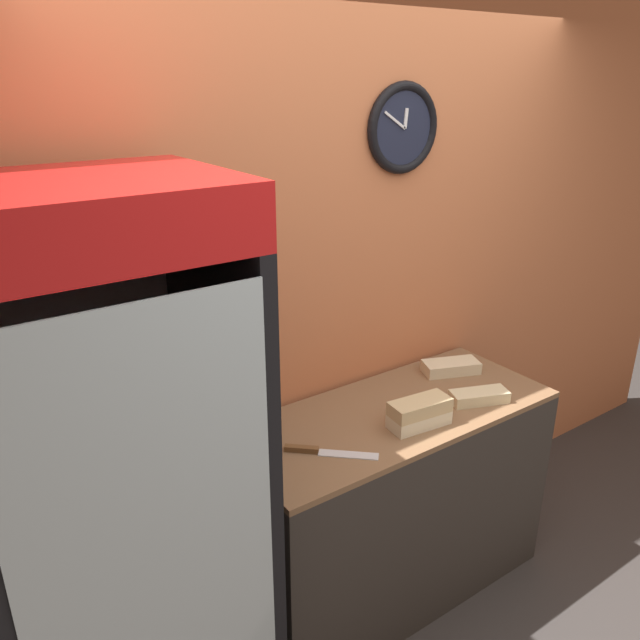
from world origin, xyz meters
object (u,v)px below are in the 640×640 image
(chefs_knife, at_px, (318,451))
(condiment_jar, at_px, (245,420))
(sandwich_flat_right, at_px, (479,396))
(sandwich_flat_left, at_px, (451,367))
(beverage_cooler, at_px, (106,473))
(sandwich_stack_bottom, at_px, (419,419))
(sandwich_stack_middle, at_px, (420,407))

(chefs_knife, distance_m, condiment_jar, 0.32)
(chefs_knife, bearing_deg, sandwich_flat_right, -5.45)
(sandwich_flat_left, bearing_deg, condiment_jar, 176.41)
(beverage_cooler, relative_size, sandwich_stack_bottom, 7.65)
(sandwich_flat_left, bearing_deg, beverage_cooler, -175.47)
(sandwich_stack_middle, distance_m, sandwich_flat_right, 0.36)
(sandwich_stack_bottom, distance_m, chefs_knife, 0.45)
(sandwich_stack_bottom, xyz_separation_m, sandwich_flat_right, (0.35, -0.00, -0.00))
(sandwich_flat_left, bearing_deg, sandwich_flat_right, -111.89)
(beverage_cooler, distance_m, sandwich_stack_bottom, 1.21)
(beverage_cooler, height_order, sandwich_stack_middle, beverage_cooler)
(sandwich_flat_right, xyz_separation_m, chefs_knife, (-0.80, 0.08, -0.02))
(beverage_cooler, bearing_deg, condiment_jar, 18.69)
(sandwich_stack_bottom, relative_size, chefs_knife, 0.93)
(sandwich_stack_middle, relative_size, condiment_jar, 1.93)
(beverage_cooler, bearing_deg, sandwich_stack_bottom, -6.59)
(sandwich_stack_bottom, relative_size, condiment_jar, 1.93)
(beverage_cooler, bearing_deg, sandwich_stack_middle, -6.59)
(beverage_cooler, distance_m, sandwich_flat_right, 1.56)
(sandwich_stack_bottom, bearing_deg, sandwich_flat_left, 30.31)
(beverage_cooler, distance_m, condiment_jar, 0.63)
(sandwich_flat_left, height_order, sandwich_flat_right, sandwich_flat_left)
(sandwich_stack_middle, bearing_deg, sandwich_stack_bottom, 180.00)
(sandwich_stack_middle, bearing_deg, sandwich_flat_left, 30.31)
(beverage_cooler, bearing_deg, sandwich_flat_right, -5.24)
(sandwich_stack_middle, height_order, chefs_knife, sandwich_stack_middle)
(sandwich_stack_middle, relative_size, sandwich_flat_right, 0.98)
(sandwich_flat_right, xyz_separation_m, condiment_jar, (-0.96, 0.34, 0.04))
(beverage_cooler, relative_size, sandwich_flat_left, 7.02)
(sandwich_stack_bottom, relative_size, sandwich_flat_right, 0.98)
(beverage_cooler, distance_m, chefs_knife, 0.77)
(sandwich_flat_left, xyz_separation_m, chefs_knife, (-0.90, -0.20, -0.02))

